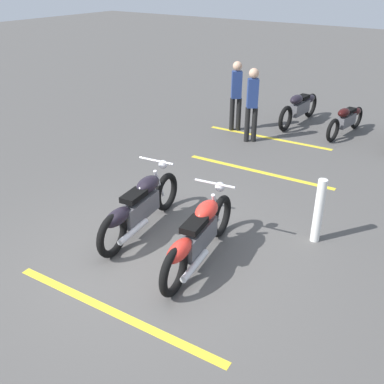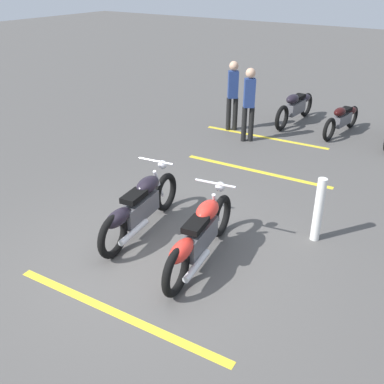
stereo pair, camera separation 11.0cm
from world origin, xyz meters
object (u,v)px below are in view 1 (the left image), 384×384
(motorcycle_row_left, at_px, (347,119))
(bollard_post, at_px, (319,211))
(motorcycle_row_center, at_px, (300,107))
(motorcycle_bright_foreground, at_px, (198,236))
(bystander_secondary, at_px, (236,93))
(motorcycle_dark_foreground, at_px, (139,206))
(bystander_near_row, at_px, (252,102))

(motorcycle_row_left, height_order, bollard_post, bollard_post)
(motorcycle_row_center, xyz_separation_m, bollard_post, (-5.34, -2.52, 0.07))
(motorcycle_row_center, bearing_deg, motorcycle_row_left, 84.38)
(motorcycle_bright_foreground, distance_m, motorcycle_row_left, 6.68)
(motorcycle_row_left, bearing_deg, bystander_secondary, -54.61)
(motorcycle_dark_foreground, height_order, bystander_near_row, bystander_near_row)
(motorcycle_dark_foreground, bearing_deg, bystander_secondary, 5.78)
(motorcycle_dark_foreground, xyz_separation_m, bollard_post, (1.36, -2.38, 0.06))
(motorcycle_dark_foreground, relative_size, motorcycle_row_center, 1.01)
(bystander_near_row, distance_m, bollard_post, 4.45)
(bystander_secondary, xyz_separation_m, bollard_post, (-3.83, -3.65, -0.46))
(motorcycle_row_left, xyz_separation_m, bystander_secondary, (-1.32, 2.46, 0.58))
(motorcycle_row_left, distance_m, motorcycle_row_center, 1.34)
(motorcycle_dark_foreground, distance_m, motorcycle_row_left, 6.62)
(bystander_secondary, bearing_deg, motorcycle_row_center, -73.56)
(motorcycle_bright_foreground, relative_size, bystander_secondary, 1.27)
(motorcycle_bright_foreground, xyz_separation_m, bollard_post, (1.53, -1.15, 0.06))
(motorcycle_dark_foreground, relative_size, motorcycle_row_left, 1.16)
(motorcycle_bright_foreground, relative_size, motorcycle_row_center, 1.01)
(motorcycle_row_center, height_order, bollard_post, bollard_post)
(motorcycle_dark_foreground, distance_m, bystander_secondary, 5.37)
(motorcycle_row_center, bearing_deg, bystander_secondary, -34.45)
(motorcycle_dark_foreground, height_order, bollard_post, bollard_post)
(motorcycle_bright_foreground, xyz_separation_m, motorcycle_row_left, (6.68, 0.05, -0.07))
(motorcycle_row_left, distance_m, bollard_post, 5.29)
(bystander_secondary, bearing_deg, motorcycle_bright_foreground, 168.32)
(motorcycle_row_center, distance_m, bystander_secondary, 1.96)
(motorcycle_row_center, relative_size, bollard_post, 2.11)
(motorcycle_dark_foreground, height_order, bystander_secondary, bystander_secondary)
(motorcycle_bright_foreground, relative_size, bystander_near_row, 1.26)
(motorcycle_dark_foreground, bearing_deg, motorcycle_row_center, -6.79)
(motorcycle_bright_foreground, xyz_separation_m, bystander_secondary, (5.36, 2.51, 0.52))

